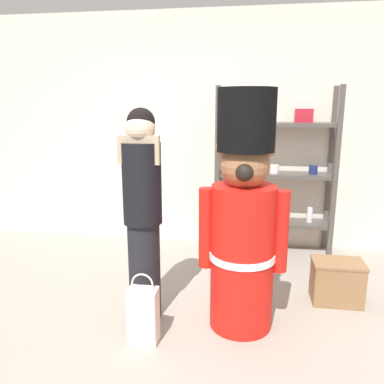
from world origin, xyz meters
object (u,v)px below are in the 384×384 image
(person_shopper, at_px, (143,210))
(display_crate, at_px, (337,282))
(teddy_bear_guard, at_px, (243,222))
(shopping_bag, at_px, (143,315))
(merchandise_shelf, at_px, (274,171))

(person_shopper, xyz_separation_m, display_crate, (1.51, 0.44, -0.67))
(teddy_bear_guard, xyz_separation_m, person_shopper, (-0.73, 0.01, 0.05))
(teddy_bear_guard, bearing_deg, shopping_bag, -154.06)
(person_shopper, height_order, shopping_bag, person_shopper)
(person_shopper, bearing_deg, merchandise_shelf, 56.50)
(display_crate, bearing_deg, teddy_bear_guard, -149.39)
(merchandise_shelf, relative_size, shopping_bag, 3.54)
(teddy_bear_guard, relative_size, person_shopper, 1.08)
(teddy_bear_guard, distance_m, person_shopper, 0.73)
(shopping_bag, bearing_deg, merchandise_shelf, 63.27)
(teddy_bear_guard, distance_m, shopping_bag, 0.94)
(shopping_bag, height_order, display_crate, shopping_bag)
(teddy_bear_guard, height_order, person_shopper, teddy_bear_guard)
(person_shopper, bearing_deg, display_crate, 16.44)
(person_shopper, height_order, display_crate, person_shopper)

